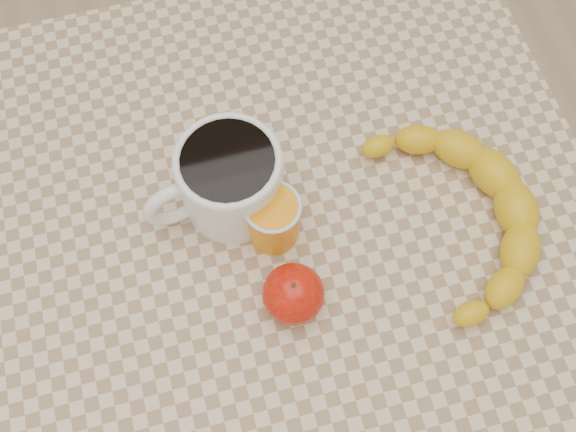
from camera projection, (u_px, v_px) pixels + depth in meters
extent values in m
plane|color=tan|center=(288.00, 347.00, 1.49)|extent=(3.00, 3.00, 0.00)
cube|color=beige|center=(288.00, 228.00, 0.82)|extent=(0.80, 0.80, 0.04)
cube|color=#8B6747|center=(288.00, 242.00, 0.87)|extent=(0.74, 0.74, 0.06)
cylinder|color=#8B6747|center=(70.00, 185.00, 1.26)|extent=(0.05, 0.05, 0.71)
cylinder|color=#8B6747|center=(406.00, 106.00, 1.33)|extent=(0.05, 0.05, 0.71)
cylinder|color=white|center=(231.00, 180.00, 0.77)|extent=(0.15, 0.15, 0.10)
cylinder|color=black|center=(228.00, 162.00, 0.72)|extent=(0.11, 0.11, 0.01)
torus|color=white|center=(227.00, 160.00, 0.72)|extent=(0.13, 0.13, 0.01)
torus|color=white|center=(175.00, 204.00, 0.76)|extent=(0.08, 0.03, 0.08)
cylinder|color=orange|center=(273.00, 220.00, 0.76)|extent=(0.06, 0.06, 0.08)
torus|color=silver|center=(272.00, 206.00, 0.73)|extent=(0.07, 0.07, 0.00)
ellipsoid|color=#970B05|center=(293.00, 294.00, 0.73)|extent=(0.08, 0.08, 0.07)
cylinder|color=#382311|center=(293.00, 287.00, 0.70)|extent=(0.01, 0.01, 0.01)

